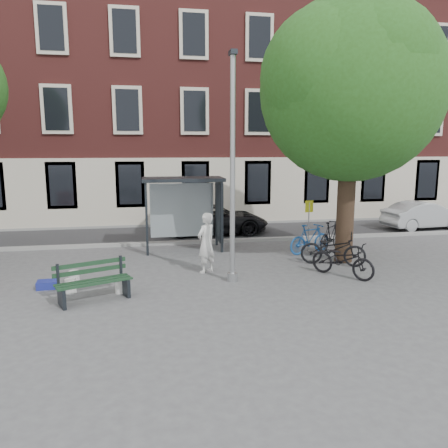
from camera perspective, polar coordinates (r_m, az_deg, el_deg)
name	(u,v)px	position (r m, az deg, el deg)	size (l,w,h in m)	color
ground	(232,281)	(12.24, 1.08, -7.47)	(90.00, 90.00, 0.00)	#4C4C4F
road	(201,233)	(18.96, -3.02, -1.19)	(40.00, 4.00, 0.01)	#28282B
curb_near	(207,241)	(17.00, -2.19, -2.29)	(40.00, 0.25, 0.12)	gray
curb_far	(196,224)	(20.90, -3.70, 0.00)	(40.00, 0.25, 0.12)	gray
building_row	(186,85)	(24.79, -4.98, 17.65)	(30.00, 8.00, 14.00)	maroon
lamppost	(233,181)	(11.72, 1.12, 5.64)	(0.28, 0.35, 6.11)	#9EA0A3
tree_right	(354,82)	(14.43, 16.60, 17.32)	(5.76, 5.60, 8.20)	black
bus_shelter	(194,197)	(15.75, -3.98, 3.56)	(2.85, 1.45, 2.62)	#1E2328
painter	(206,243)	(12.87, -2.35, -2.47)	(0.65, 0.43, 1.79)	silver
bench	(93,283)	(11.12, -16.68, -7.44)	(1.86, 1.19, 0.92)	#1E2328
bike_a	(333,249)	(14.14, 14.05, -3.16)	(0.70, 2.01, 1.06)	black
bike_b	(310,239)	(15.53, 11.17, -1.91)	(0.49, 1.74, 1.05)	#1C509B
bike_c	(343,259)	(12.97, 15.23, -4.49)	(0.67, 1.93, 1.01)	black
bike_d	(331,235)	(16.25, 13.81, -1.47)	(0.50, 1.76, 1.06)	black
car_dark	(216,219)	(18.81, -1.07, 0.64)	(2.07, 4.48, 1.24)	black
car_silver	(424,215)	(21.87, 24.65, 1.05)	(1.32, 3.79, 1.25)	#AFB3B7
blue_crate	(48,284)	(12.53, -22.00, -7.33)	(0.55, 0.40, 0.20)	navy
bucket_a	(121,286)	(11.56, -13.35, -7.88)	(0.28, 0.28, 0.36)	white
bucket_b	(71,286)	(11.92, -19.41, -7.64)	(0.28, 0.28, 0.36)	white
bucket_c	(74,277)	(12.65, -18.97, -6.60)	(0.28, 0.28, 0.36)	silver
notice_sign	(309,215)	(15.68, 11.03, 1.14)	(0.31, 0.10, 1.83)	#9EA0A3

